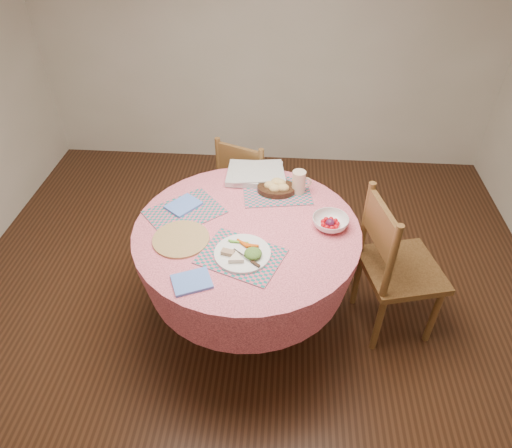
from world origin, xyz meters
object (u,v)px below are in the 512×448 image
at_px(dinner_plate, 244,253).
at_px(bread_bowl, 277,187).
at_px(dining_table, 247,254).
at_px(wicker_trivet, 181,239).
at_px(latte_mug, 299,182).
at_px(fruit_bowl, 330,223).
at_px(chair_right, 394,265).
at_px(chair_back, 248,186).

bearing_deg(dinner_plate, bread_bowl, 75.95).
relative_size(dining_table, wicker_trivet, 4.13).
bearing_deg(latte_mug, fruit_bowl, -61.23).
bearing_deg(bread_bowl, chair_right, -24.68).
distance_m(chair_right, fruit_bowl, 0.48).
distance_m(dining_table, dinner_plate, 0.31).
xyz_separation_m(dining_table, dinner_plate, (0.00, -0.22, 0.22)).
distance_m(dining_table, chair_right, 0.84).
distance_m(bread_bowl, fruit_bowl, 0.43).
distance_m(chair_right, bread_bowl, 0.82).
xyz_separation_m(dinner_plate, latte_mug, (0.27, 0.58, 0.05)).
height_order(dinner_plate, bread_bowl, bread_bowl).
bearing_deg(chair_back, dinner_plate, 116.28).
xyz_separation_m(dining_table, latte_mug, (0.28, 0.35, 0.27)).
height_order(chair_back, fruit_bowl, chair_back).
relative_size(chair_right, wicker_trivet, 3.20).
height_order(chair_back, dinner_plate, chair_back).
height_order(dining_table, chair_back, chair_back).
bearing_deg(fruit_bowl, latte_mug, 118.77).
bearing_deg(fruit_bowl, dining_table, -174.57).
relative_size(dinner_plate, fruit_bowl, 1.42).
height_order(dinner_plate, fruit_bowl, fruit_bowl).
height_order(dining_table, bread_bowl, bread_bowl).
height_order(chair_right, wicker_trivet, chair_right).
distance_m(dining_table, bread_bowl, 0.44).
xyz_separation_m(wicker_trivet, latte_mug, (0.62, 0.48, 0.07)).
relative_size(dining_table, bread_bowl, 5.39).
height_order(wicker_trivet, dinner_plate, dinner_plate).
height_order(bread_bowl, latte_mug, latte_mug).
bearing_deg(dinner_plate, fruit_bowl, 30.77).
height_order(dining_table, fruit_bowl, fruit_bowl).
distance_m(dinner_plate, bread_bowl, 0.59).
bearing_deg(dining_table, chair_right, 2.10).
relative_size(chair_right, dinner_plate, 3.34).
bearing_deg(dining_table, dinner_plate, -88.92).
bearing_deg(chair_back, latte_mug, 148.36).
relative_size(bread_bowl, latte_mug, 1.65).
relative_size(chair_back, dinner_plate, 2.99).
xyz_separation_m(dining_table, wicker_trivet, (-0.34, -0.12, 0.20)).
relative_size(chair_right, fruit_bowl, 4.74).
relative_size(wicker_trivet, fruit_bowl, 1.48).
xyz_separation_m(dinner_plate, bread_bowl, (0.14, 0.57, 0.02)).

